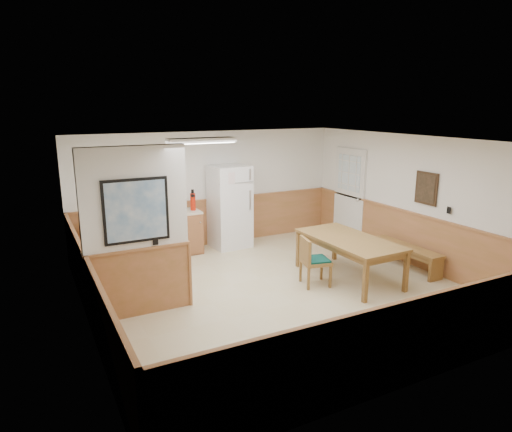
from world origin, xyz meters
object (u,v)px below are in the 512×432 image
dining_chair (311,258)px  fire_extinguisher (193,201)px  dining_bench (406,251)px  soap_bottle (111,212)px  refrigerator (230,207)px  dining_table (349,243)px

dining_chair → fire_extinguisher: 3.00m
dining_bench → dining_chair: bearing=176.3°
fire_extinguisher → soap_bottle: 1.64m
refrigerator → dining_bench: 3.74m
refrigerator → soap_bottle: bearing=174.1°
fire_extinguisher → dining_bench: bearing=-60.7°
dining_bench → dining_chair: (-2.09, 0.13, 0.15)m
fire_extinguisher → dining_chair: bearing=-86.6°
dining_bench → soap_bottle: (-4.87, 2.91, 0.67)m
dining_bench → dining_table: bearing=176.0°
dining_table → dining_bench: 1.35m
refrigerator → fire_extinguisher: bearing=174.7°
dining_bench → fire_extinguisher: 4.37m
dining_table → refrigerator: bearing=110.5°
dining_bench → fire_extinguisher: (-3.23, 2.84, 0.75)m
dining_table → fire_extinguisher: fire_extinguisher is taller
dining_chair → soap_bottle: size_ratio=3.77×
refrigerator → dining_chair: (0.31, -2.68, -0.40)m
dining_table → soap_bottle: (-3.56, 2.82, 0.35)m
dining_bench → soap_bottle: 5.72m
refrigerator → dining_table: refrigerator is taller
soap_bottle → refrigerator: bearing=-2.2°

